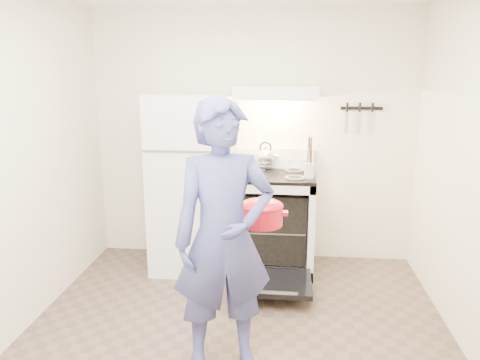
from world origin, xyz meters
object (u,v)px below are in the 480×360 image
Objects in this scene: refrigerator at (190,183)px; stove_body at (274,223)px; dutch_oven at (261,215)px; tea_kettle at (265,156)px; person at (224,238)px.

refrigerator reaches higher than stove_body.
dutch_oven is at bearing -92.63° from stove_body.
tea_kettle is 0.15× the size of person.
refrigerator is at bearing -178.23° from stove_body.
tea_kettle is at bearing 19.00° from refrigerator.
tea_kettle is at bearing 114.13° from stove_body.
person is (-0.27, -1.58, 0.43)m from stove_body.
person is 0.43m from dutch_oven.
refrigerator is 1.64m from person.
tea_kettle is (-0.10, 0.22, 0.63)m from stove_body.
dutch_oven is at bearing 41.90° from person.
tea_kettle is 1.81m from person.
refrigerator is 4.59× the size of dutch_oven.
dutch_oven reaches higher than stove_body.
refrigerator is at bearing -161.00° from tea_kettle.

